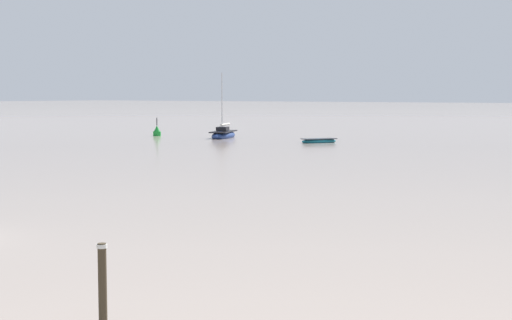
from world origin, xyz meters
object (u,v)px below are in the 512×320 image
at_px(rowboat_moored_1, 319,141).
at_px(mooring_post_near, 103,289).
at_px(sailboat_moored_3, 223,135).
at_px(channel_buoy, 157,132).

distance_m(rowboat_moored_1, mooring_post_near, 62.00).
bearing_deg(sailboat_moored_3, mooring_post_near, 12.16).
xyz_separation_m(sailboat_moored_3, channel_buoy, (-8.61, -1.37, 0.13)).
bearing_deg(channel_buoy, sailboat_moored_3, 9.03).
bearing_deg(mooring_post_near, sailboat_moored_3, 124.32).
distance_m(rowboat_moored_1, sailboat_moored_3, 13.24).
distance_m(rowboat_moored_1, channel_buoy, 21.75).
height_order(rowboat_moored_1, channel_buoy, channel_buoy).
distance_m(sailboat_moored_3, mooring_post_near, 69.97).
xyz_separation_m(rowboat_moored_1, sailboat_moored_3, (-13.14, 1.65, 0.16)).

